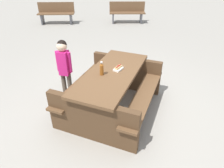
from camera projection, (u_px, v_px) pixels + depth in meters
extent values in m
plane|color=gray|center=(112.00, 108.00, 3.69)|extent=(30.00, 30.00, 0.00)
cube|color=brown|center=(112.00, 74.00, 3.31)|extent=(1.94, 1.20, 0.05)
cube|color=brown|center=(83.00, 82.00, 3.64)|extent=(1.81, 0.74, 0.04)
cube|color=brown|center=(144.00, 96.00, 3.29)|extent=(1.81, 0.74, 0.04)
cube|color=#4D3520|center=(126.00, 73.00, 4.13)|extent=(0.46, 1.38, 0.70)
cube|color=#4D3520|center=(92.00, 121.00, 2.89)|extent=(0.46, 1.38, 0.70)
cylinder|color=brown|center=(102.00, 70.00, 3.19)|extent=(0.06, 0.06, 0.17)
cone|color=brown|center=(102.00, 64.00, 3.13)|extent=(0.06, 0.06, 0.04)
cylinder|color=silver|center=(101.00, 62.00, 3.12)|extent=(0.03, 0.03, 0.02)
cube|color=white|center=(118.00, 69.00, 3.37)|extent=(0.21, 0.18, 0.03)
cube|color=#D8B272|center=(118.00, 67.00, 3.35)|extent=(0.16, 0.12, 0.04)
cylinder|color=maroon|center=(118.00, 66.00, 3.34)|extent=(0.14, 0.09, 0.03)
ellipsoid|color=maroon|center=(118.00, 66.00, 3.34)|extent=(0.07, 0.05, 0.01)
cylinder|color=brown|center=(70.00, 86.00, 3.84)|extent=(0.08, 0.08, 0.53)
cylinder|color=brown|center=(64.00, 86.00, 3.86)|extent=(0.08, 0.08, 0.53)
cube|color=#D11E72|center=(64.00, 63.00, 3.60)|extent=(0.18, 0.20, 0.45)
cylinder|color=#D11E72|center=(70.00, 62.00, 3.56)|extent=(0.07, 0.07, 0.38)
cylinder|color=#D11E72|center=(58.00, 61.00, 3.61)|extent=(0.07, 0.07, 0.38)
sphere|color=beige|center=(62.00, 46.00, 3.43)|extent=(0.18, 0.18, 0.18)
sphere|color=black|center=(62.00, 45.00, 3.43)|extent=(0.17, 0.17, 0.17)
cube|color=brown|center=(56.00, 14.00, 8.39)|extent=(0.64, 1.54, 0.04)
cube|color=brown|center=(56.00, 7.00, 8.43)|extent=(0.28, 1.49, 0.40)
cube|color=#4C4C51|center=(43.00, 19.00, 8.49)|extent=(0.36, 0.12, 0.41)
cube|color=#4C4C51|center=(71.00, 19.00, 8.53)|extent=(0.36, 0.12, 0.41)
cube|color=brown|center=(127.00, 13.00, 8.51)|extent=(0.59, 1.54, 0.04)
cube|color=brown|center=(127.00, 7.00, 8.55)|extent=(0.24, 1.49, 0.40)
cube|color=#4C4C51|center=(113.00, 18.00, 8.62)|extent=(0.36, 0.11, 0.41)
cube|color=#4C4C51|center=(141.00, 18.00, 8.64)|extent=(0.36, 0.11, 0.41)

